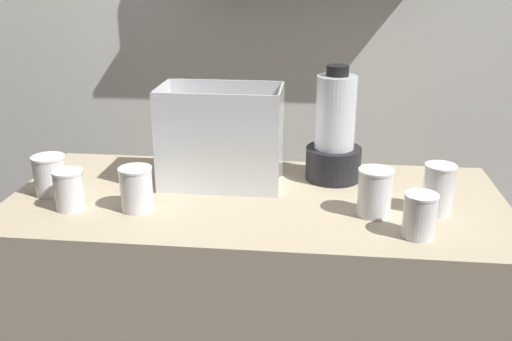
{
  "coord_description": "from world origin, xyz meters",
  "views": [
    {
      "loc": [
        0.17,
        -1.49,
        1.53
      ],
      "look_at": [
        0.0,
        0.0,
        0.98
      ],
      "focal_mm": 40.22,
      "sensor_mm": 36.0,
      "label": 1
    }
  ],
  "objects_px": {
    "juice_cup_orange_left": "(69,192)",
    "blender_pitcher": "(335,136)",
    "juice_cup_mango_far_left": "(50,177)",
    "juice_cup_beet_far_right": "(419,217)",
    "juice_cup_pomegranate_middle": "(137,191)",
    "juice_cup_mango_rightmost": "(438,191)",
    "juice_cup_mango_right": "(375,194)",
    "carrot_display_bin": "(220,152)"
  },
  "relations": [
    {
      "from": "juice_cup_mango_far_left",
      "to": "juice_cup_pomegranate_middle",
      "type": "bearing_deg",
      "value": -16.14
    },
    {
      "from": "juice_cup_pomegranate_middle",
      "to": "juice_cup_mango_right",
      "type": "height_order",
      "value": "juice_cup_mango_right"
    },
    {
      "from": "juice_cup_orange_left",
      "to": "juice_cup_beet_far_right",
      "type": "bearing_deg",
      "value": -4.28
    },
    {
      "from": "juice_cup_pomegranate_middle",
      "to": "juice_cup_mango_rightmost",
      "type": "xyz_separation_m",
      "value": [
        0.8,
        0.07,
        0.01
      ]
    },
    {
      "from": "carrot_display_bin",
      "to": "juice_cup_pomegranate_middle",
      "type": "distance_m",
      "value": 0.29
    },
    {
      "from": "carrot_display_bin",
      "to": "juice_cup_mango_far_left",
      "type": "height_order",
      "value": "carrot_display_bin"
    },
    {
      "from": "blender_pitcher",
      "to": "juice_cup_pomegranate_middle",
      "type": "relative_size",
      "value": 2.92
    },
    {
      "from": "juice_cup_mango_right",
      "to": "juice_cup_beet_far_right",
      "type": "bearing_deg",
      "value": -50.26
    },
    {
      "from": "blender_pitcher",
      "to": "juice_cup_mango_rightmost",
      "type": "height_order",
      "value": "blender_pitcher"
    },
    {
      "from": "blender_pitcher",
      "to": "juice_cup_pomegranate_middle",
      "type": "bearing_deg",
      "value": -150.8
    },
    {
      "from": "juice_cup_mango_far_left",
      "to": "juice_cup_beet_far_right",
      "type": "bearing_deg",
      "value": -9.17
    },
    {
      "from": "carrot_display_bin",
      "to": "blender_pitcher",
      "type": "bearing_deg",
      "value": 12.32
    },
    {
      "from": "juice_cup_mango_far_left",
      "to": "juice_cup_mango_rightmost",
      "type": "height_order",
      "value": "juice_cup_mango_rightmost"
    },
    {
      "from": "carrot_display_bin",
      "to": "juice_cup_orange_left",
      "type": "relative_size",
      "value": 3.26
    },
    {
      "from": "juice_cup_orange_left",
      "to": "juice_cup_beet_far_right",
      "type": "height_order",
      "value": "juice_cup_beet_far_right"
    },
    {
      "from": "juice_cup_pomegranate_middle",
      "to": "juice_cup_mango_right",
      "type": "bearing_deg",
      "value": 3.26
    },
    {
      "from": "juice_cup_orange_left",
      "to": "juice_cup_mango_rightmost",
      "type": "xyz_separation_m",
      "value": [
        0.98,
        0.08,
        0.02
      ]
    },
    {
      "from": "juice_cup_mango_far_left",
      "to": "juice_cup_orange_left",
      "type": "distance_m",
      "value": 0.14
    },
    {
      "from": "juice_cup_orange_left",
      "to": "blender_pitcher",
      "type": "bearing_deg",
      "value": 23.48
    },
    {
      "from": "carrot_display_bin",
      "to": "juice_cup_mango_right",
      "type": "bearing_deg",
      "value": -22.81
    },
    {
      "from": "juice_cup_mango_rightmost",
      "to": "juice_cup_mango_right",
      "type": "bearing_deg",
      "value": -169.0
    },
    {
      "from": "juice_cup_orange_left",
      "to": "juice_cup_mango_right",
      "type": "height_order",
      "value": "juice_cup_mango_right"
    },
    {
      "from": "juice_cup_mango_far_left",
      "to": "juice_cup_orange_left",
      "type": "height_order",
      "value": "juice_cup_mango_far_left"
    },
    {
      "from": "blender_pitcher",
      "to": "juice_cup_mango_far_left",
      "type": "bearing_deg",
      "value": -165.18
    },
    {
      "from": "blender_pitcher",
      "to": "juice_cup_pomegranate_middle",
      "type": "xyz_separation_m",
      "value": [
        -0.53,
        -0.29,
        -0.08
      ]
    },
    {
      "from": "juice_cup_mango_far_left",
      "to": "juice_cup_mango_right",
      "type": "distance_m",
      "value": 0.91
    },
    {
      "from": "juice_cup_mango_far_left",
      "to": "juice_cup_orange_left",
      "type": "relative_size",
      "value": 1.05
    },
    {
      "from": "juice_cup_mango_right",
      "to": "juice_cup_mango_rightmost",
      "type": "height_order",
      "value": "juice_cup_mango_rightmost"
    },
    {
      "from": "carrot_display_bin",
      "to": "juice_cup_orange_left",
      "type": "xyz_separation_m",
      "value": [
        -0.37,
        -0.23,
        -0.05
      ]
    },
    {
      "from": "juice_cup_mango_right",
      "to": "juice_cup_orange_left",
      "type": "bearing_deg",
      "value": -176.52
    },
    {
      "from": "juice_cup_mango_far_left",
      "to": "juice_cup_orange_left",
      "type": "xyz_separation_m",
      "value": [
        0.1,
        -0.09,
        -0.0
      ]
    },
    {
      "from": "juice_cup_mango_far_left",
      "to": "carrot_display_bin",
      "type": "bearing_deg",
      "value": 16.57
    },
    {
      "from": "juice_cup_orange_left",
      "to": "juice_cup_beet_far_right",
      "type": "distance_m",
      "value": 0.91
    },
    {
      "from": "juice_cup_pomegranate_middle",
      "to": "juice_cup_beet_far_right",
      "type": "height_order",
      "value": "juice_cup_pomegranate_middle"
    },
    {
      "from": "juice_cup_mango_rightmost",
      "to": "juice_cup_beet_far_right",
      "type": "bearing_deg",
      "value": -115.07
    },
    {
      "from": "juice_cup_orange_left",
      "to": "juice_cup_mango_far_left",
      "type": "bearing_deg",
      "value": 135.96
    },
    {
      "from": "blender_pitcher",
      "to": "juice_cup_orange_left",
      "type": "height_order",
      "value": "blender_pitcher"
    },
    {
      "from": "juice_cup_mango_right",
      "to": "blender_pitcher",
      "type": "bearing_deg",
      "value": 111.75
    },
    {
      "from": "juice_cup_pomegranate_middle",
      "to": "carrot_display_bin",
      "type": "bearing_deg",
      "value": 49.3
    },
    {
      "from": "juice_cup_mango_rightmost",
      "to": "juice_cup_orange_left",
      "type": "bearing_deg",
      "value": -175.21
    },
    {
      "from": "juice_cup_orange_left",
      "to": "juice_cup_mango_rightmost",
      "type": "bearing_deg",
      "value": 4.79
    },
    {
      "from": "carrot_display_bin",
      "to": "juice_cup_beet_far_right",
      "type": "bearing_deg",
      "value": -29.36
    }
  ]
}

